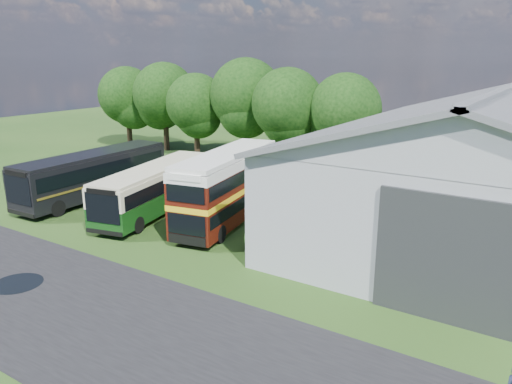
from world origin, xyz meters
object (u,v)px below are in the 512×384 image
Objects in this scene: bus_dark_single at (94,174)px; bus_green_single at (156,188)px; bus_maroon_double at (228,187)px; storage_shed at (500,160)px.

bus_green_single is at bearing -2.29° from bus_dark_single.
bus_maroon_double is at bearing 2.78° from bus_dark_single.
storage_shed is 20.46m from bus_green_single.
storage_shed is 2.09× the size of bus_dark_single.
storage_shed reaches higher than bus_dark_single.
storage_shed reaches higher than bus_maroon_double.
bus_dark_single is (-10.91, -0.94, -0.41)m from bus_maroon_double.
bus_dark_single reaches higher than bus_green_single.
bus_maroon_double is 0.87× the size of bus_dark_single.
storage_shed is at bearing 16.03° from bus_maroon_double.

